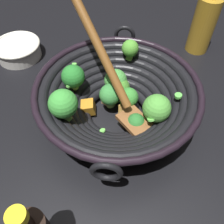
# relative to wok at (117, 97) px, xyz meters

# --- Properties ---
(ground_plane) EXTENTS (4.00, 4.00, 0.00)m
(ground_plane) POSITION_rel_wok_xyz_m (-0.00, -0.00, -0.07)
(ground_plane) COLOR black
(wok) EXTENTS (0.35, 0.35, 0.25)m
(wok) POSITION_rel_wok_xyz_m (0.00, 0.00, 0.00)
(wok) COLOR black
(wok) RESTS_ON ground
(cooking_oil_bottle) EXTENTS (0.07, 0.07, 0.21)m
(cooking_oil_bottle) POSITION_rel_wok_xyz_m (0.36, 0.00, 0.02)
(cooking_oil_bottle) COLOR #AD7F23
(cooking_oil_bottle) RESTS_ON ground
(prep_bowl) EXTENTS (0.13, 0.13, 0.05)m
(prep_bowl) POSITION_rel_wok_xyz_m (-0.03, 0.36, -0.04)
(prep_bowl) COLOR silver
(prep_bowl) RESTS_ON ground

